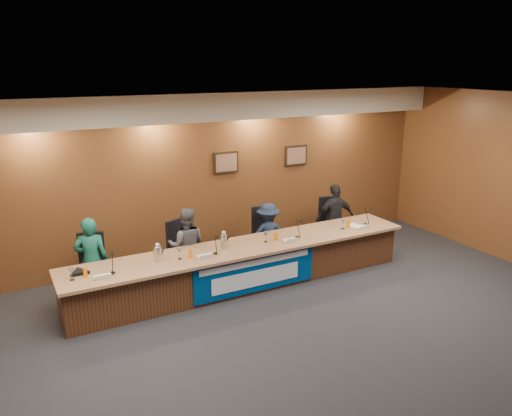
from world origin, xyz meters
The scene contains 39 objects.
floor centered at (0.00, 0.00, 0.00)m, with size 10.00×10.00×0.00m, color black.
ceiling centered at (0.00, 0.00, 3.20)m, with size 10.00×8.00×0.04m, color silver.
wall_back centered at (0.00, 4.00, 1.60)m, with size 10.00×0.04×3.20m, color brown.
soffit centered at (0.00, 3.75, 2.95)m, with size 10.00×0.50×0.50m, color beige.
dais_body centered at (0.00, 2.40, 0.35)m, with size 6.00×0.80×0.70m, color #472513.
dais_top centered at (0.00, 2.35, 0.72)m, with size 6.10×0.95×0.05m, color #966846.
banner centered at (0.00, 1.99, 0.38)m, with size 2.20×0.02×0.65m, color navy.
banner_text_upper centered at (0.00, 1.97, 0.58)m, with size 2.00×0.01×0.10m, color silver.
banner_text_lower centered at (0.00, 1.97, 0.30)m, with size 1.60×0.01×0.28m, color silver.
wall_photo_left centered at (0.40, 3.97, 1.85)m, with size 0.52×0.04×0.42m, color black.
wall_photo_right centered at (2.00, 3.97, 1.85)m, with size 0.52×0.04×0.42m, color black.
panelist_a centered at (-2.40, 3.00, 0.71)m, with size 0.52×0.34×1.42m, color #135241.
panelist_b centered at (-0.81, 3.00, 0.67)m, with size 0.66×0.51×1.35m, color #4E4F53.
panelist_c centered at (0.79, 3.00, 0.61)m, with size 0.79×0.45×1.22m, color #161F38.
panelist_d centered at (2.34, 3.00, 0.70)m, with size 0.82×0.34×1.40m, color black.
office_chair_a centered at (-2.40, 3.10, 0.48)m, with size 0.48×0.48×0.08m, color black.
office_chair_b centered at (-0.81, 3.10, 0.48)m, with size 0.48×0.48×0.08m, color black.
office_chair_c centered at (0.79, 3.10, 0.48)m, with size 0.48×0.48×0.08m, color black.
office_chair_d centered at (2.34, 3.10, 0.48)m, with size 0.48×0.48×0.08m, color black.
nameplate_a centered at (-2.41, 2.08, 0.80)m, with size 0.24×0.06×0.09m, color white.
microphone_a centered at (-2.24, 2.24, 0.76)m, with size 0.07×0.07×0.02m, color black.
juice_glass_a centered at (-2.61, 2.30, 0.82)m, with size 0.06×0.06×0.15m, color orange.
water_glass_a centered at (-2.80, 2.27, 0.84)m, with size 0.08×0.08×0.18m, color silver.
nameplate_b centered at (-0.82, 2.12, 0.80)m, with size 0.24×0.06×0.09m, color white.
microphone_b centered at (-0.61, 2.23, 0.76)m, with size 0.07×0.07×0.02m, color black.
juice_glass_b centered at (-1.03, 2.26, 0.82)m, with size 0.06×0.06×0.15m, color orange.
water_glass_b centered at (-1.19, 2.30, 0.84)m, with size 0.08×0.08×0.18m, color silver.
nameplate_c centered at (0.76, 2.12, 0.80)m, with size 0.24×0.06×0.09m, color white.
microphone_c centered at (0.97, 2.28, 0.76)m, with size 0.07×0.07×0.02m, color black.
juice_glass_c centered at (0.58, 2.34, 0.82)m, with size 0.06×0.06×0.15m, color orange.
water_glass_c centered at (0.38, 2.34, 0.84)m, with size 0.08×0.08×0.18m, color silver.
nameplate_d centered at (2.31, 2.08, 0.80)m, with size 0.24×0.06×0.09m, color white.
microphone_d centered at (2.51, 2.27, 0.76)m, with size 0.07×0.07×0.02m, color black.
juice_glass_d centered at (2.11, 2.28, 0.82)m, with size 0.06×0.06×0.15m, color orange.
water_glass_d centered at (1.97, 2.27, 0.84)m, with size 0.08×0.08×0.18m, color silver.
carafe_left centered at (-1.52, 2.35, 0.87)m, with size 0.12×0.12×0.25m, color silver.
carafe_mid centered at (-0.38, 2.40, 0.88)m, with size 0.11×0.11×0.25m, color silver.
speakerphone centered at (-2.67, 2.45, 0.78)m, with size 0.32×0.32×0.05m, color black.
paper_stack centered at (2.30, 2.30, 0.75)m, with size 0.22×0.30×0.01m, color white.
Camera 1 is at (-3.56, -4.68, 3.72)m, focal length 35.00 mm.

